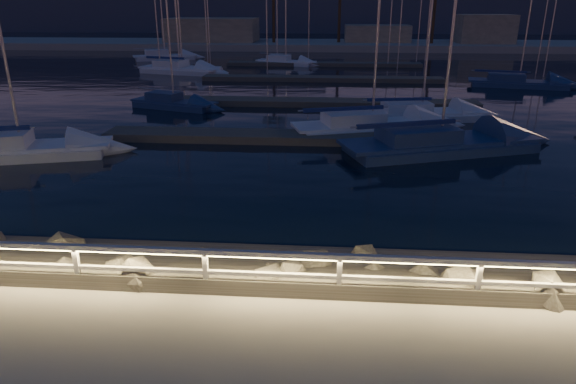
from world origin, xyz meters
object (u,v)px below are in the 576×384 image
(guard_rail, at_px, (291,264))
(sailboat_l, at_px, (516,82))
(sailboat_b, at_px, (17,148))
(sailboat_d, at_px, (436,143))
(sailboat_e, at_px, (172,102))
(sailboat_g, at_px, (419,113))
(sailboat_c, at_px, (368,125))
(sailboat_j, at_px, (178,69))
(sailboat_n, at_px, (284,61))
(sailboat_m, at_px, (163,56))
(sailboat_i, at_px, (181,68))

(guard_rail, bearing_deg, sailboat_l, 64.96)
(sailboat_b, bearing_deg, guard_rail, -57.16)
(sailboat_b, bearing_deg, sailboat_d, -8.74)
(sailboat_e, height_order, sailboat_g, sailboat_g)
(sailboat_c, distance_m, sailboat_e, 14.34)
(guard_rail, relative_size, sailboat_l, 3.18)
(sailboat_b, height_order, sailboat_l, sailboat_l)
(sailboat_b, relative_size, sailboat_d, 0.82)
(sailboat_g, bearing_deg, sailboat_j, 125.46)
(sailboat_d, height_order, sailboat_g, sailboat_d)
(sailboat_j, xyz_separation_m, sailboat_n, (10.16, 8.33, -0.06))
(sailboat_g, xyz_separation_m, sailboat_m, (-26.41, 33.14, 0.05))
(sailboat_m, bearing_deg, sailboat_i, -89.59)
(sailboat_b, xyz_separation_m, sailboat_m, (-6.46, 42.97, 0.02))
(sailboat_d, distance_m, sailboat_i, 35.15)
(sailboat_i, bearing_deg, sailboat_n, 47.00)
(sailboat_j, bearing_deg, sailboat_n, 55.30)
(guard_rail, height_order, sailboat_b, sailboat_b)
(sailboat_b, relative_size, sailboat_n, 1.14)
(sailboat_d, bearing_deg, sailboat_b, 167.77)
(sailboat_i, bearing_deg, sailboat_c, -44.77)
(sailboat_b, bearing_deg, sailboat_e, 57.18)
(sailboat_c, distance_m, sailboat_d, 4.64)
(sailboat_l, xyz_separation_m, sailboat_m, (-36.86, 19.08, 0.05))
(sailboat_j, height_order, sailboat_l, sailboat_j)
(sailboat_e, relative_size, sailboat_l, 0.75)
(sailboat_n, bearing_deg, sailboat_l, -16.07)
(sailboat_d, bearing_deg, sailboat_n, 86.57)
(sailboat_e, bearing_deg, sailboat_c, -7.13)
(sailboat_e, height_order, sailboat_n, sailboat_n)
(sailboat_g, distance_m, sailboat_j, 29.25)
(sailboat_e, height_order, sailboat_i, sailboat_i)
(sailboat_e, bearing_deg, sailboat_j, 123.46)
(sailboat_c, bearing_deg, guard_rail, -116.66)
(sailboat_g, height_order, sailboat_j, sailboat_j)
(sailboat_d, height_order, sailboat_e, sailboat_d)
(sailboat_b, height_order, sailboat_d, sailboat_d)
(sailboat_j, bearing_deg, sailboat_d, -37.50)
(sailboat_b, bearing_deg, sailboat_c, 3.98)
(sailboat_d, height_order, sailboat_i, sailboat_d)
(sailboat_j, bearing_deg, sailboat_c, -38.07)
(guard_rail, relative_size, sailboat_b, 3.27)
(sailboat_c, height_order, sailboat_d, sailboat_d)
(sailboat_c, relative_size, sailboat_l, 1.07)
(sailboat_i, height_order, sailboat_j, sailboat_j)
(sailboat_c, height_order, sailboat_m, sailboat_c)
(sailboat_i, bearing_deg, guard_rail, -61.07)
(sailboat_i, distance_m, sailboat_n, 12.63)
(sailboat_l, bearing_deg, sailboat_e, -143.99)
(guard_rail, distance_m, sailboat_n, 50.75)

